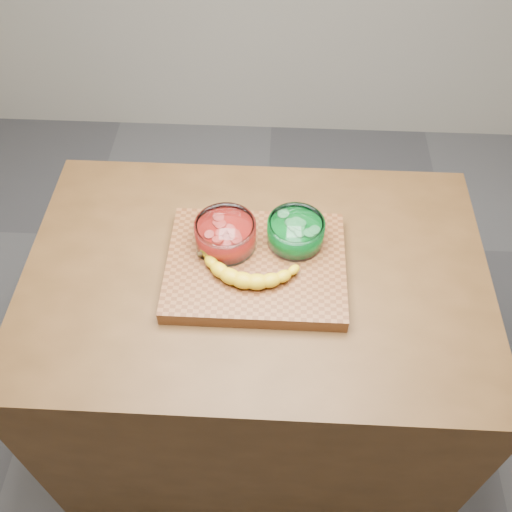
{
  "coord_description": "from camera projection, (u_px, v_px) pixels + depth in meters",
  "views": [
    {
      "loc": [
        0.05,
        -0.9,
        2.06
      ],
      "look_at": [
        0.0,
        0.0,
        0.96
      ],
      "focal_mm": 40.0,
      "sensor_mm": 36.0,
      "label": 1
    }
  ],
  "objects": [
    {
      "name": "counter",
      "position": [
        256.0,
        358.0,
        1.81
      ],
      "size": [
        1.2,
        0.8,
        0.9
      ],
      "primitive_type": "cube",
      "color": "#503218",
      "rests_on": "ground"
    },
    {
      "name": "ground",
      "position": [
        256.0,
        417.0,
        2.16
      ],
      "size": [
        3.5,
        3.5,
        0.0
      ],
      "primitive_type": "plane",
      "color": "#555559",
      "rests_on": "ground"
    },
    {
      "name": "banana",
      "position": [
        249.0,
        268.0,
        1.4
      ],
      "size": [
        0.28,
        0.15,
        0.04
      ],
      "primitive_type": null,
      "color": "gold",
      "rests_on": "cutting_board"
    },
    {
      "name": "cutting_board",
      "position": [
        256.0,
        266.0,
        1.45
      ],
      "size": [
        0.45,
        0.35,
        0.04
      ],
      "primitive_type": "cube",
      "color": "brown",
      "rests_on": "counter"
    },
    {
      "name": "bowl_red",
      "position": [
        226.0,
        234.0,
        1.44
      ],
      "size": [
        0.16,
        0.16,
        0.07
      ],
      "color": "white",
      "rests_on": "cutting_board"
    },
    {
      "name": "bowl_green",
      "position": [
        296.0,
        232.0,
        1.45
      ],
      "size": [
        0.15,
        0.15,
        0.07
      ],
      "color": "white",
      "rests_on": "cutting_board"
    }
  ]
}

